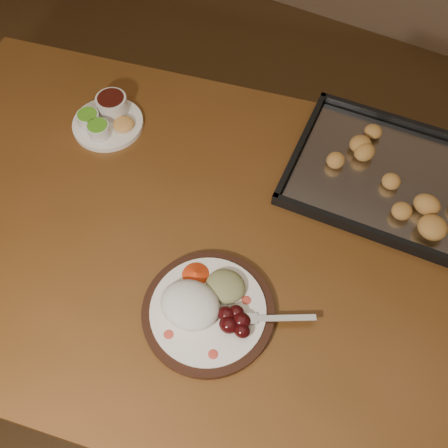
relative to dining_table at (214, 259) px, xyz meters
The scene contains 5 objects.
ground 0.68m from the dining_table, 96.35° to the right, with size 4.00×4.00×0.00m, color #50351B.
dining_table is the anchor object (origin of this frame).
dinner_plate 0.20m from the dining_table, 66.27° to the right, with size 0.32×0.25×0.06m.
condiment_saucer 0.43m from the dining_table, 157.16° to the left, with size 0.17×0.17×0.06m.
baking_tray 0.45m from the dining_table, 47.74° to the left, with size 0.49×0.38×0.05m.
Camera 1 is at (0.29, -0.27, 1.66)m, focal length 40.00 mm.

